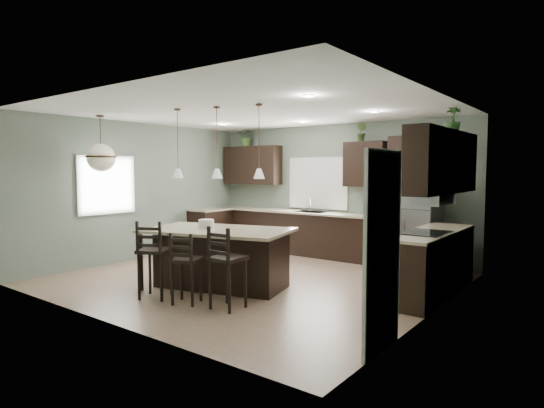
{
  "coord_description": "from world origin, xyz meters",
  "views": [
    {
      "loc": [
        4.82,
        -5.81,
        1.83
      ],
      "look_at": [
        0.1,
        0.4,
        1.25
      ],
      "focal_mm": 30.0,
      "sensor_mm": 36.0,
      "label": 1
    }
  ],
  "objects": [
    {
      "name": "room_shell",
      "position": [
        0.0,
        0.0,
        1.7
      ],
      "size": [
        6.0,
        6.0,
        6.0
      ],
      "color": "slate",
      "rests_on": "ground"
    },
    {
      "name": "faucet",
      "position": [
        -0.4,
        2.4,
        1.08
      ],
      "size": [
        0.02,
        0.02,
        0.28
      ],
      "primitive_type": "cylinder",
      "color": "silver",
      "rests_on": "back_countertop"
    },
    {
      "name": "bar_stool_right",
      "position": [
        0.79,
        -1.47,
        0.55
      ],
      "size": [
        0.42,
        0.42,
        1.11
      ],
      "primitive_type": "cube",
      "rotation": [
        0.0,
        0.0,
        0.03
      ],
      "color": "black",
      "rests_on": "ground"
    },
    {
      "name": "sink_inset",
      "position": [
        -0.4,
        2.43,
        0.94
      ],
      "size": [
        0.7,
        0.45,
        0.01
      ],
      "primitive_type": "cube",
      "color": "gray",
      "rests_on": "back_countertop"
    },
    {
      "name": "right_upper_cabs",
      "position": [
        2.83,
        0.87,
        1.95
      ],
      "size": [
        0.34,
        2.35,
        0.9
      ],
      "primitive_type": "cube",
      "color": "black",
      "rests_on": "room_shell"
    },
    {
      "name": "left_return_countertop",
      "position": [
        -2.68,
        1.7,
        0.92
      ],
      "size": [
        0.66,
        0.96,
        0.04
      ],
      "primitive_type": "cube",
      "color": "#BCAC8E",
      "rests_on": "left_return_cabs"
    },
    {
      "name": "pendant_center",
      "position": [
        -0.07,
        -0.77,
        2.25
      ],
      "size": [
        0.17,
        0.17,
        1.1
      ],
      "primitive_type": null,
      "color": "silver",
      "rests_on": "room_shell"
    },
    {
      "name": "plant_back_left",
      "position": [
        -2.3,
        2.55,
        2.63
      ],
      "size": [
        0.52,
        0.48,
        0.46
      ],
      "primitive_type": "imported",
      "rotation": [
        0.0,
        0.0,
        -0.34
      ],
      "color": "#395926",
      "rests_on": "back_upper_left"
    },
    {
      "name": "plant_back_right",
      "position": [
        0.72,
        2.55,
        2.59
      ],
      "size": [
        0.26,
        0.24,
        0.38
      ],
      "primitive_type": "imported",
      "rotation": [
        0.0,
        0.0,
        -0.4
      ],
      "color": "#304C21",
      "rests_on": "back_upper_right"
    },
    {
      "name": "plant_right_wall",
      "position": [
        2.8,
        1.39,
        2.6
      ],
      "size": [
        0.27,
        0.27,
        0.39
      ],
      "primitive_type": "imported",
      "rotation": [
        0.0,
        0.0,
        0.28
      ],
      "color": "#274C21",
      "rests_on": "right_upper_cabs"
    },
    {
      "name": "pendant_right",
      "position": [
        0.61,
        -0.59,
        2.25
      ],
      "size": [
        0.17,
        0.17,
        1.1
      ],
      "primitive_type": null,
      "color": "white",
      "rests_on": "room_shell"
    },
    {
      "name": "kitchen_island",
      "position": [
        -0.07,
        -0.77,
        0.46
      ],
      "size": [
        2.47,
        1.8,
        0.92
      ],
      "primitive_type": "cube",
      "rotation": [
        0.0,
        0.0,
        0.27
      ],
      "color": "black",
      "rests_on": "ground"
    },
    {
      "name": "fridge_header",
      "position": [
        1.85,
        2.58,
        2.25
      ],
      "size": [
        1.05,
        0.34,
        0.45
      ],
      "primitive_type": "cube",
      "color": "black",
      "rests_on": "room_shell"
    },
    {
      "name": "back_upper_left",
      "position": [
        -2.15,
        2.58,
        1.95
      ],
      "size": [
        1.55,
        0.34,
        0.9
      ],
      "primitive_type": "cube",
      "color": "black",
      "rests_on": "room_shell"
    },
    {
      "name": "bar_stool_center",
      "position": [
        0.18,
        -1.64,
        0.5
      ],
      "size": [
        0.49,
        0.49,
        1.0
      ],
      "primitive_type": "cube",
      "rotation": [
        0.0,
        0.0,
        0.41
      ],
      "color": "black",
      "rests_on": "ground"
    },
    {
      "name": "pantry_door",
      "position": [
        2.98,
        -1.55,
        1.02
      ],
      "size": [
        0.04,
        0.82,
        2.04
      ],
      "primitive_type": "cube",
      "color": "white",
      "rests_on": "ground"
    },
    {
      "name": "refrigerator",
      "position": [
        1.88,
        2.29,
        0.93
      ],
      "size": [
        0.9,
        0.74,
        1.85
      ],
      "primitive_type": "cube",
      "color": "#9A99A2",
      "rests_on": "ground"
    },
    {
      "name": "microwave",
      "position": [
        2.78,
        0.6,
        1.55
      ],
      "size": [
        0.4,
        0.75,
        0.4
      ],
      "primitive_type": "cube",
      "color": "gray",
      "rests_on": "right_upper_cabs"
    },
    {
      "name": "left_return_cabs",
      "position": [
        -2.7,
        1.7,
        0.45
      ],
      "size": [
        0.6,
        0.9,
        0.9
      ],
      "primitive_type": "cube",
      "color": "black",
      "rests_on": "ground"
    },
    {
      "name": "chandelier",
      "position": [
        -2.49,
        -1.21,
        2.3
      ],
      "size": [
        0.53,
        0.53,
        1.0
      ],
      "primitive_type": null,
      "color": "#FAF0CC",
      "rests_on": "room_shell"
    },
    {
      "name": "serving_dish",
      "position": [
        -0.26,
        -0.83,
        0.99
      ],
      "size": [
        0.24,
        0.24,
        0.14
      ],
      "primitive_type": "cylinder",
      "color": "silver",
      "rests_on": "kitchen_island"
    },
    {
      "name": "right_lower_cabs",
      "position": [
        2.7,
        0.87,
        0.45
      ],
      "size": [
        0.6,
        2.35,
        0.9
      ],
      "primitive_type": "cube",
      "color": "black",
      "rests_on": "ground"
    },
    {
      "name": "back_upper_right",
      "position": [
        0.8,
        2.58,
        1.95
      ],
      "size": [
        0.85,
        0.34,
        0.9
      ],
      "primitive_type": "cube",
      "color": "black",
      "rests_on": "room_shell"
    },
    {
      "name": "wall_oven_front",
      "position": [
        2.4,
        0.6,
        0.45
      ],
      "size": [
        0.01,
        0.72,
        0.6
      ],
      "primitive_type": "cube",
      "color": "gray",
      "rests_on": "right_lower_cabs"
    },
    {
      "name": "window_left",
      "position": [
        -2.98,
        -0.8,
        1.55
      ],
      "size": [
        0.02,
        1.1,
        1.0
      ],
      "primitive_type": "cube",
      "color": "white",
      "rests_on": "room_shell"
    },
    {
      "name": "bar_stool_left",
      "position": [
        -0.39,
        -1.72,
        0.56
      ],
      "size": [
        0.56,
        0.56,
        1.13
      ],
      "primitive_type": "cube",
      "rotation": [
        0.0,
        0.0,
        0.45
      ],
      "color": "black",
      "rests_on": "ground"
    },
    {
      "name": "ground",
      "position": [
        0.0,
        0.0,
        0.0
      ],
      "size": [
        6.0,
        6.0,
        0.0
      ],
      "primitive_type": "plane",
      "color": "#9E8466",
      "rests_on": "ground"
    },
    {
      "name": "pendant_left",
      "position": [
        -0.74,
        -0.96,
        2.25
      ],
      "size": [
        0.17,
        0.17,
        1.1
      ],
      "primitive_type": null,
      "color": "white",
      "rests_on": "room_shell"
    },
    {
      "name": "back_lower_cabs",
      "position": [
        -0.85,
        2.45,
        0.45
      ],
      "size": [
        4.2,
        0.6,
        0.9
      ],
      "primitive_type": "cube",
      "color": "black",
      "rests_on": "ground"
    },
    {
      "name": "right_countertop",
      "position": [
        2.68,
        0.87,
        0.92
      ],
      "size": [
        0.66,
        2.35,
        0.04
      ],
      "primitive_type": "cube",
      "color": "#BCAC8E",
      "rests_on": "right_lower_cabs"
    },
    {
      "name": "window_back",
      "position": [
        -0.4,
        2.73,
        1.55
      ],
      "size": [
        1.35,
        0.02,
        1.0
      ],
      "primitive_type": "cube",
      "color": "white",
      "rests_on": "room_shell"
    },
    {
      "name": "back_countertop",
      "position": [
        -0.85,
        2.43,
        0.92
      ],
      "size": [
        4.2,
        0.66,
        0.04
      ],
      "primitive_type": "cube",
      "color": "#BCAC8E",
      "rests_on": "back_lower_cabs"
    },
    {
      "name": "cooktop",
      "position": [
        2.68,
        0.6,
        0.94
      ],
      "size": [
        0.58,
        0.75,
        0.02
      ],
      "primitive_type": "cube",
      "color": "black",
      "rests_on": "right_countertop"
    }
  ]
}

